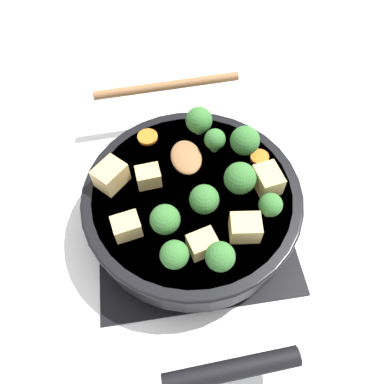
{
  "coord_description": "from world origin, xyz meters",
  "views": [
    {
      "loc": [
        0.3,
        -0.05,
        0.55
      ],
      "look_at": [
        0.0,
        0.0,
        0.08
      ],
      "focal_mm": 35.0,
      "sensor_mm": 36.0,
      "label": 1
    }
  ],
  "objects": [
    {
      "name": "broccoli_floret_north_edge",
      "position": [
        0.11,
        -0.04,
        0.11
      ],
      "size": [
        0.04,
        0.04,
        0.05
      ],
      "color": "#709956",
      "rests_on": "skillet_pan"
    },
    {
      "name": "tofu_cube_near_handle",
      "position": [
        0.08,
        0.06,
        0.1
      ],
      "size": [
        0.04,
        0.04,
        0.03
      ],
      "primitive_type": "cube",
      "rotation": [
        0.0,
        0.0,
        1.45
      ],
      "color": "#DBB770",
      "rests_on": "skillet_pan"
    },
    {
      "name": "wooden_spoon",
      "position": [
        -0.16,
        -0.01,
        0.09
      ],
      "size": [
        0.21,
        0.26,
        0.02
      ],
      "color": "olive",
      "rests_on": "skillet_pan"
    },
    {
      "name": "broccoli_floret_near_spoon",
      "position": [
        0.12,
        0.02,
        0.11
      ],
      "size": [
        0.04,
        0.04,
        0.05
      ],
      "color": "#709956",
      "rests_on": "skillet_pan"
    },
    {
      "name": "broccoli_floret_mid_floret",
      "position": [
        0.03,
        0.01,
        0.11
      ],
      "size": [
        0.04,
        0.04,
        0.05
      ],
      "color": "#709956",
      "rests_on": "skillet_pan"
    },
    {
      "name": "broccoli_floret_small_inner",
      "position": [
        -0.08,
        0.05,
        0.11
      ],
      "size": [
        0.03,
        0.03,
        0.04
      ],
      "color": "#709956",
      "rests_on": "skillet_pan"
    },
    {
      "name": "front_burner_grate",
      "position": [
        0.0,
        0.0,
        0.01
      ],
      "size": [
        0.31,
        0.31,
        0.03
      ],
      "color": "black",
      "rests_on": "ground_plane"
    },
    {
      "name": "tofu_cube_west_chunk",
      "position": [
        0.05,
        -0.1,
        0.1
      ],
      "size": [
        0.04,
        0.04,
        0.03
      ],
      "primitive_type": "cube",
      "rotation": [
        0.0,
        0.0,
        1.77
      ],
      "color": "#DBB770",
      "rests_on": "skillet_pan"
    },
    {
      "name": "tofu_cube_back_piece",
      "position": [
        -0.04,
        -0.12,
        0.1
      ],
      "size": [
        0.06,
        0.06,
        0.04
      ],
      "primitive_type": "cube",
      "rotation": [
        0.0,
        0.0,
        2.35
      ],
      "color": "#DBB770",
      "rests_on": "skillet_pan"
    },
    {
      "name": "tofu_cube_center_large",
      "position": [
        0.01,
        0.11,
        0.1
      ],
      "size": [
        0.05,
        0.04,
        0.03
      ],
      "primitive_type": "cube",
      "rotation": [
        0.0,
        0.0,
        3.32
      ],
      "color": "#DBB770",
      "rests_on": "skillet_pan"
    },
    {
      "name": "broccoli_floret_west_rim",
      "position": [
        -0.12,
        0.03,
        0.11
      ],
      "size": [
        0.04,
        0.04,
        0.05
      ],
      "color": "#709956",
      "rests_on": "skillet_pan"
    },
    {
      "name": "carrot_slice_orange_thin",
      "position": [
        -0.05,
        0.12,
        0.09
      ],
      "size": [
        0.03,
        0.03,
        0.01
      ],
      "primitive_type": "cylinder",
      "color": "orange",
      "rests_on": "skillet_pan"
    },
    {
      "name": "broccoli_floret_south_cluster",
      "position": [
        0.01,
        0.07,
        0.11
      ],
      "size": [
        0.05,
        0.05,
        0.05
      ],
      "color": "#709956",
      "rests_on": "skillet_pan"
    },
    {
      "name": "carrot_slice_near_center",
      "position": [
        -0.12,
        -0.06,
        0.09
      ],
      "size": [
        0.03,
        0.03,
        0.01
      ],
      "primitive_type": "cylinder",
      "color": "orange",
      "rests_on": "skillet_pan"
    },
    {
      "name": "tofu_cube_east_chunk",
      "position": [
        -0.03,
        -0.06,
        0.1
      ],
      "size": [
        0.03,
        0.04,
        0.03
      ],
      "primitive_type": "cube",
      "rotation": [
        0.0,
        0.0,
        4.8
      ],
      "color": "#DBB770",
      "rests_on": "skillet_pan"
    },
    {
      "name": "tofu_cube_front_piece",
      "position": [
        0.09,
        -0.0,
        0.1
      ],
      "size": [
        0.04,
        0.04,
        0.03
      ],
      "primitive_type": "cube",
      "rotation": [
        0.0,
        0.0,
        4.98
      ],
      "color": "#DBB770",
      "rests_on": "skillet_pan"
    },
    {
      "name": "broccoli_floret_center_top",
      "position": [
        0.05,
        0.1,
        0.11
      ],
      "size": [
        0.03,
        0.03,
        0.04
      ],
      "color": "#709956",
      "rests_on": "skillet_pan"
    },
    {
      "name": "broccoli_floret_east_rim",
      "position": [
        -0.06,
        0.09,
        0.11
      ],
      "size": [
        0.05,
        0.05,
        0.05
      ],
      "color": "#709956",
      "rests_on": "skillet_pan"
    },
    {
      "name": "ground_plane",
      "position": [
        0.0,
        0.0,
        0.0
      ],
      "size": [
        2.4,
        2.4,
        0.0
      ],
      "primitive_type": "plane",
      "color": "white"
    },
    {
      "name": "broccoli_floret_tall_stem",
      "position": [
        0.06,
        -0.04,
        0.11
      ],
      "size": [
        0.04,
        0.04,
        0.05
      ],
      "color": "#709956",
      "rests_on": "skillet_pan"
    },
    {
      "name": "skillet_pan",
      "position": [
        0.0,
        0.0,
        0.06
      ],
      "size": [
        0.43,
        0.33,
        0.06
      ],
      "color": "black",
      "rests_on": "front_burner_grate"
    }
  ]
}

